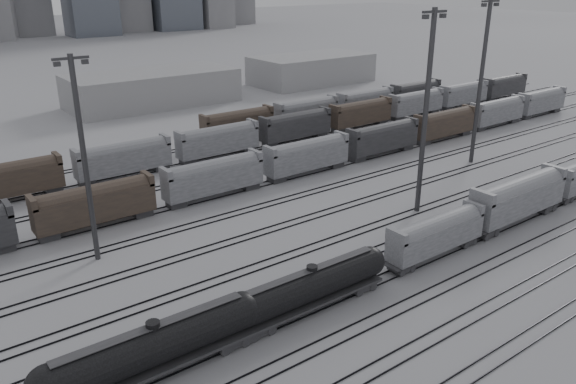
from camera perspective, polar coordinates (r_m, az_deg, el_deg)
ground at (r=64.40m, az=14.29°, el=-7.17°), size 900.00×900.00×0.00m
tracks at (r=75.21m, az=4.04°, el=-2.20°), size 220.00×71.50×0.16m
tank_car_a at (r=46.65m, az=-13.35°, el=-15.01°), size 19.34×3.22×4.78m
tank_car_b at (r=53.49m, az=2.42°, el=-9.49°), size 18.18×3.03×4.49m
hopper_car_a at (r=64.86m, az=14.83°, el=-4.03°), size 13.63×2.71×4.87m
hopper_car_b at (r=76.98m, az=22.36°, el=-0.40°), size 16.48×3.27×5.89m
light_mast_b at (r=62.78m, az=-20.01°, el=3.37°), size 3.63×0.58×22.68m
light_mast_c at (r=73.97m, az=13.84°, el=8.16°), size 4.21×0.67×26.32m
light_mast_d at (r=97.78m, az=19.02°, el=10.80°), size 4.26×0.68×26.65m
bg_string_near at (r=89.50m, az=1.94°, el=3.57°), size 151.00×3.00×5.60m
bg_string_mid at (r=107.53m, az=0.78°, el=6.61°), size 151.00×3.00×5.60m
bg_string_far at (r=124.39m, az=4.98°, el=8.54°), size 66.00×3.00×5.60m
warehouse_mid at (r=143.21m, az=-13.58°, el=10.21°), size 40.00×18.00×8.00m
warehouse_right at (r=168.98m, az=2.41°, el=12.37°), size 35.00×18.00×8.00m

